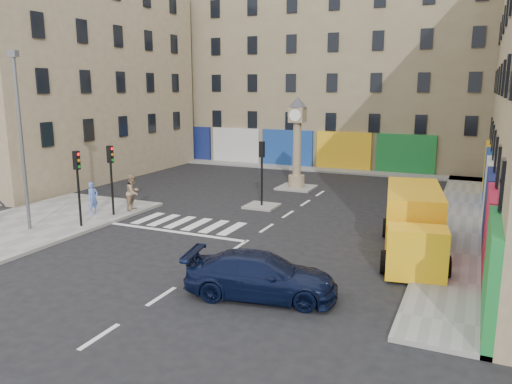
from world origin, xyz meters
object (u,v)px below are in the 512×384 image
Objects in this scene: traffic_light_left_far at (111,169)px; lamp_post at (21,132)px; traffic_light_island at (262,163)px; clock_pillar at (297,137)px; pedestrian_blue at (93,198)px; pedestrian_tan at (133,192)px; traffic_light_left_near at (78,176)px; yellow_van at (413,223)px; navy_sedan at (261,275)px.

lamp_post is (-1.90, -3.80, 2.17)m from traffic_light_left_far.
traffic_light_island is 0.61× the size of clock_pillar.
traffic_light_left_far reaches higher than pedestrian_blue.
lamp_post reaches higher than pedestrian_tan.
traffic_light_left_far is 2.02m from pedestrian_tan.
clock_pillar is (0.00, 6.00, 0.96)m from traffic_light_island.
traffic_light_left_near reaches higher than pedestrian_tan.
clock_pillar is 14.05m from pedestrian_blue.
traffic_light_island is at bearing 142.49° from yellow_van.
traffic_light_left_far is 0.45× the size of lamp_post.
lamp_post is at bearing -174.96° from yellow_van.
navy_sedan is (13.21, -2.42, -4.06)m from lamp_post.
pedestrian_blue is at bearing 53.57° from navy_sedan.
navy_sedan is 0.68× the size of yellow_van.
traffic_light_island is at bearing 48.29° from lamp_post.
traffic_light_island is at bearing -43.62° from pedestrian_blue.
pedestrian_blue is (-1.10, 2.13, -1.61)m from traffic_light_left_near.
pedestrian_blue is at bearing 173.69° from yellow_van.
traffic_light_island is at bearing 40.60° from traffic_light_left_far.
traffic_light_left_far is 1.86× the size of pedestrian_tan.
pedestrian_blue is at bearing -166.34° from traffic_light_left_far.
pedestrian_tan is at bearing -32.17° from pedestrian_blue.
yellow_van is (9.01, -4.89, -1.29)m from traffic_light_island.
traffic_light_island is at bearing 51.07° from traffic_light_left_near.
traffic_light_left_near is at bearing 169.09° from pedestrian_tan.
clock_pillar is 18.53m from navy_sedan.
traffic_light_left_near is at bearing 36.38° from lamp_post.
navy_sedan is 2.54× the size of pedestrian_tan.
lamp_post is at bearing -116.57° from traffic_light_left_far.
traffic_light_left_near is 12.09m from navy_sedan.
traffic_light_left_near reaches higher than yellow_van.
traffic_light_left_far is 1.00× the size of traffic_light_island.
clock_pillar reaches higher than pedestrian_tan.
yellow_van is (9.01, -10.89, -2.25)m from clock_pillar.
navy_sedan is (11.31, -3.82, -1.89)m from traffic_light_left_near.
lamp_post is 4.17× the size of pedestrian_tan.
clock_pillar reaches higher than traffic_light_island.
yellow_van is at bearing 14.04° from lamp_post.
traffic_light_island is 12.52m from lamp_post.
pedestrian_tan is (-6.00, -4.06, -1.45)m from traffic_light_island.
yellow_van is 3.75× the size of pedestrian_tan.
pedestrian_tan is at bearing 85.41° from traffic_light_left_near.
pedestrian_tan is (-6.00, -10.06, -2.40)m from clock_pillar.
navy_sedan is (11.31, -6.22, -1.89)m from traffic_light_left_far.
navy_sedan is 13.37m from pedestrian_tan.
pedestrian_blue is (0.80, 3.53, -3.78)m from lamp_post.
traffic_light_left_far is 1.97m from pedestrian_blue.
traffic_light_island is at bearing -90.00° from clock_pillar.
pedestrian_tan reaches higher than pedestrian_blue.
clock_pillar reaches higher than pedestrian_blue.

